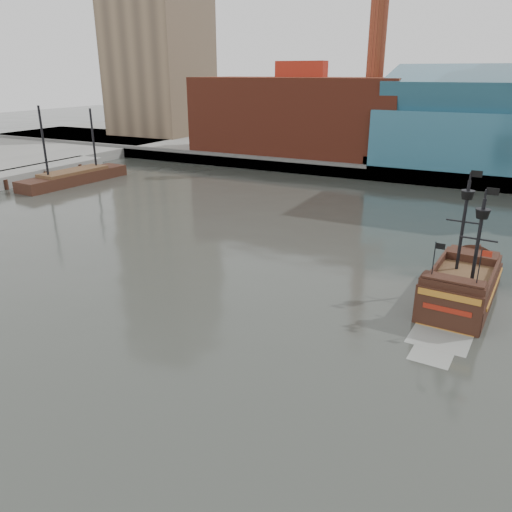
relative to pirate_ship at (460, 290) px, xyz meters
The scene contains 7 objects.
ground 23.05m from the pirate_ship, 132.49° to the right, with size 400.00×400.00×0.00m, color #282B26.
promenade_far 76.61m from the pirate_ship, 101.71° to the left, with size 220.00×60.00×2.00m, color slate.
seawall 48.10m from the pirate_ship, 108.86° to the left, with size 220.00×1.00×2.60m, color #4C4C49.
pier 74.70m from the pirate_ship, 169.96° to the left, with size 6.00×40.00×2.00m, color slate.
skyline 72.30m from the pirate_ship, 98.70° to the left, with size 149.00×45.00×62.00m.
pirate_ship is the anchor object (origin of this frame).
docked_vessel 67.23m from the pirate_ship, 163.04° to the left, with size 5.75×20.43×13.73m.
Camera 1 is at (17.79, -24.41, 18.02)m, focal length 35.00 mm.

